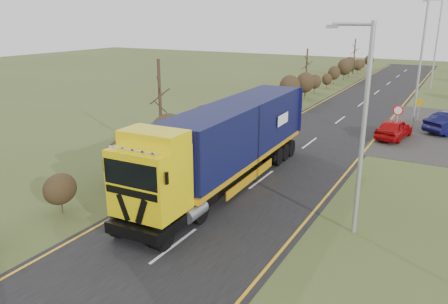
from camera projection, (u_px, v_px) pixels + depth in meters
ground at (225, 207)px, 19.88m from camera, size 160.00×160.00×0.00m
road at (300, 151)px, 28.23m from camera, size 8.00×120.00×0.02m
layby at (424, 129)px, 33.57m from camera, size 6.00×18.00×0.02m
lane_markings at (298, 152)px, 27.97m from camera, size 7.52×116.00×0.01m
hedgerow at (203, 123)px, 28.77m from camera, size 2.24×102.04×6.05m
lorry at (227, 140)px, 21.80m from camera, size 2.96×15.24×4.23m
car_red_hatchback at (394, 129)px, 30.92m from camera, size 2.34×4.41×1.43m
streetlight_near at (361, 123)px, 16.31m from camera, size 1.75×0.18×8.19m
streetlight_mid at (419, 56)px, 32.42m from camera, size 2.10×0.20×9.93m
streetlight_far at (436, 40)px, 50.93m from camera, size 2.18×0.21×10.32m
speed_sign at (397, 116)px, 30.01m from camera, size 0.69×0.10×2.51m
warning_board at (419, 107)px, 36.30m from camera, size 0.72×0.11×1.88m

